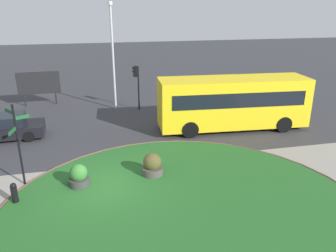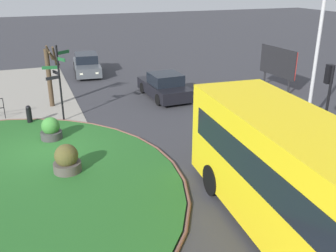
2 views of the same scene
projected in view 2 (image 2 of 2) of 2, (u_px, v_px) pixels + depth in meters
name	position (u px, v px, depth m)	size (l,w,h in m)	color
ground	(46.00, 152.00, 15.36)	(120.00, 120.00, 0.00)	#333338
signpost_directional	(59.00, 77.00, 17.91)	(1.15, 1.34, 3.68)	black
bollard_foreground	(29.00, 115.00, 18.08)	(0.25, 0.25, 0.93)	black
bus_yellow	(304.00, 186.00, 9.43)	(9.39, 3.09, 3.24)	yellow
car_near_lane	(87.00, 65.00, 27.45)	(4.63, 2.15, 1.44)	#474C51
car_far_lane	(165.00, 87.00, 22.05)	(4.26, 2.08, 1.44)	black
traffic_light_near	(328.00, 86.00, 15.60)	(0.49, 0.31, 3.28)	black
lamppost_tall	(319.00, 37.00, 16.52)	(0.32, 0.32, 7.68)	#B7B7BC
billboard_left	(278.00, 63.00, 23.07)	(3.17, 0.32, 2.65)	black
planter_near_signpost	(67.00, 161.00, 13.46)	(0.98, 0.98, 1.13)	#47423D
planter_kerbside	(51.00, 130.00, 16.22)	(0.90, 0.90, 1.06)	#383838
street_tree_bare	(50.00, 74.00, 20.12)	(1.01, 0.78, 3.34)	#423323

